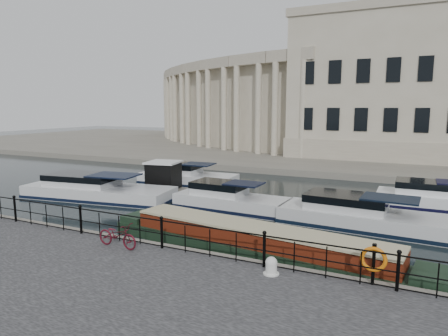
# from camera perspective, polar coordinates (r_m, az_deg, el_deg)

# --- Properties ---
(ground_plane) EXTENTS (160.00, 160.00, 0.00)m
(ground_plane) POSITION_cam_1_polar(r_m,az_deg,el_deg) (17.20, -4.47, -10.74)
(ground_plane) COLOR black
(ground_plane) RESTS_ON ground
(far_bank) EXTENTS (120.00, 42.00, 0.55)m
(far_bank) POSITION_cam_1_polar(r_m,az_deg,el_deg) (53.90, 16.84, 2.54)
(far_bank) COLOR #6B665B
(far_bank) RESTS_ON ground_plane
(railing) EXTENTS (24.14, 0.14, 1.22)m
(railing) POSITION_cam_1_polar(r_m,az_deg,el_deg) (15.02, -8.89, -8.90)
(railing) COLOR black
(railing) RESTS_ON near_quay
(civic_building) EXTENTS (53.55, 31.84, 16.85)m
(civic_building) POSITION_cam_1_polar(r_m,az_deg,el_deg) (49.58, 15.25, 9.93)
(civic_building) COLOR #ADA38C
(civic_building) RESTS_ON far_bank
(bicycle) EXTENTS (1.82, 0.72, 0.94)m
(bicycle) POSITION_cam_1_polar(r_m,az_deg,el_deg) (15.50, -14.99, -9.25)
(bicycle) COLOR #4C0D19
(bicycle) RESTS_ON near_quay
(mooring_bollard) EXTENTS (0.50, 0.50, 0.56)m
(mooring_bollard) POSITION_cam_1_polar(r_m,az_deg,el_deg) (12.88, 6.77, -13.73)
(mooring_bollard) COLOR silver
(mooring_bollard) RESTS_ON near_quay
(life_ring_post) EXTENTS (0.76, 0.20, 1.24)m
(life_ring_post) POSITION_cam_1_polar(r_m,az_deg,el_deg) (12.65, 20.58, -12.19)
(life_ring_post) COLOR black
(life_ring_post) RESTS_ON near_quay
(narrowboat) EXTENTS (13.54, 3.44, 1.50)m
(narrowboat) POSITION_cam_1_polar(r_m,az_deg,el_deg) (15.79, 4.52, -11.14)
(narrowboat) COLOR black
(narrowboat) RESTS_ON ground_plane
(harbour_hut) EXTENTS (3.19, 2.80, 2.17)m
(harbour_hut) POSITION_cam_1_polar(r_m,az_deg,el_deg) (27.26, -8.60, -1.46)
(harbour_hut) COLOR #6B665B
(harbour_hut) RESTS_ON ground_plane
(cabin_cruisers) EXTENTS (27.53, 10.32, 1.99)m
(cabin_cruisers) POSITION_cam_1_polar(r_m,az_deg,el_deg) (24.06, 1.38, -4.14)
(cabin_cruisers) COLOR silver
(cabin_cruisers) RESTS_ON ground_plane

